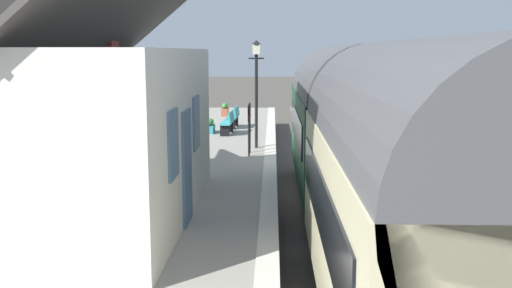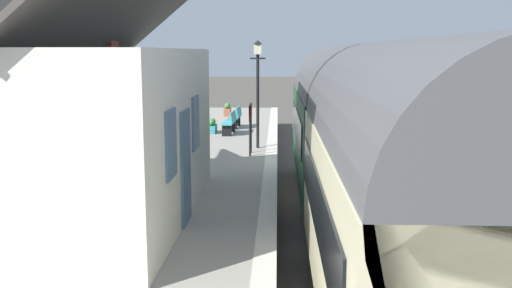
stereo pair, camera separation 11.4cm
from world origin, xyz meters
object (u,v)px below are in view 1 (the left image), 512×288
(bench_near_building, at_px, (228,122))
(planter_by_door, at_px, (154,130))
(train, at_px, (369,146))
(planter_bench_left, at_px, (225,110))
(planter_bench_right, at_px, (180,115))
(lamp_post_platform, at_px, (256,73))
(station_building, at_px, (81,126))
(station_sign_board, at_px, (249,116))
(bench_by_lamp, at_px, (234,116))
(planter_edge_far, at_px, (210,126))

(bench_near_building, height_order, planter_by_door, bench_near_building)
(train, height_order, planter_bench_left, train)
(planter_bench_right, distance_m, lamp_post_platform, 7.33)
(train, distance_m, station_building, 5.78)
(station_building, height_order, lamp_post_platform, station_building)
(bench_near_building, xyz_separation_m, station_sign_board, (-4.41, -0.98, 0.71))
(planter_by_door, bearing_deg, bench_near_building, -59.56)
(planter_bench_left, height_order, planter_by_door, planter_by_door)
(planter_bench_right, distance_m, planter_bench_left, 3.85)
(bench_by_lamp, height_order, planter_bench_left, bench_by_lamp)
(station_sign_board, bearing_deg, bench_by_lamp, 8.02)
(bench_by_lamp, height_order, station_sign_board, station_sign_board)
(bench_near_building, distance_m, planter_edge_far, 0.86)
(planter_by_door, xyz_separation_m, lamp_post_platform, (-1.68, -3.71, 2.09))
(bench_near_building, height_order, planter_bench_right, bench_near_building)
(station_sign_board, bearing_deg, planter_bench_right, 24.20)
(train, height_order, planter_edge_far, train)
(planter_bench_right, bearing_deg, lamp_post_platform, -150.31)
(planter_edge_far, height_order, station_sign_board, station_sign_board)
(station_building, xyz_separation_m, station_sign_board, (6.87, -2.92, -0.55))
(bench_by_lamp, bearing_deg, station_building, 171.28)
(station_building, distance_m, bench_near_building, 11.51)
(train, relative_size, lamp_post_platform, 4.74)
(planter_edge_far, bearing_deg, lamp_post_platform, -151.73)
(bench_near_building, xyz_separation_m, planter_by_door, (-1.50, 2.55, -0.11))
(planter_bench_left, bearing_deg, planter_by_door, 166.54)
(train, relative_size, station_sign_board, 10.58)
(train, height_order, station_sign_board, train)
(planter_bench_right, distance_m, planter_edge_far, 3.02)
(bench_near_building, distance_m, planter_by_door, 2.96)
(planter_bench_left, xyz_separation_m, lamp_post_platform, (-9.58, -1.82, 2.15))
(bench_near_building, relative_size, station_sign_board, 0.90)
(train, bearing_deg, planter_bench_right, 24.72)
(lamp_post_platform, bearing_deg, station_building, 159.06)
(bench_near_building, bearing_deg, planter_bench_left, 5.83)
(bench_near_building, bearing_deg, train, -159.96)
(bench_by_lamp, relative_size, lamp_post_platform, 0.40)
(train, xyz_separation_m, lamp_post_platform, (6.99, 2.55, 1.24))
(planter_by_door, distance_m, lamp_post_platform, 4.58)
(planter_bench_right, bearing_deg, train, -155.28)
(station_building, xyz_separation_m, lamp_post_platform, (8.11, -3.10, 0.72))
(bench_by_lamp, relative_size, bench_near_building, 1.00)
(planter_bench_left, bearing_deg, station_sign_board, -171.41)
(planter_bench_right, relative_size, planter_by_door, 1.05)
(planter_edge_far, relative_size, planter_by_door, 1.18)
(bench_by_lamp, bearing_deg, train, -163.33)
(planter_bench_right, xyz_separation_m, lamp_post_platform, (-6.12, -3.49, 2.04))
(bench_near_building, relative_size, lamp_post_platform, 0.40)
(planter_by_door, bearing_deg, train, -144.18)
(train, distance_m, station_sign_board, 6.36)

